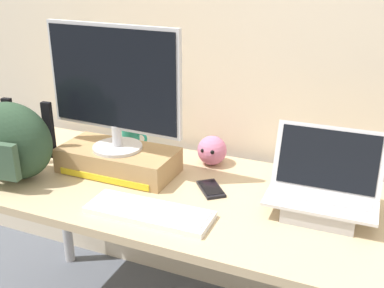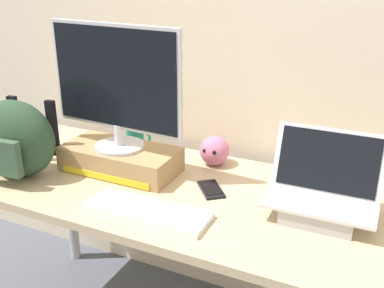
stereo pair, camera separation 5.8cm
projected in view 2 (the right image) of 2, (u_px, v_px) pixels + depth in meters
name	position (u px, v px, depth m)	size (l,w,h in m)	color
back_wall	(242.00, 7.00, 1.79)	(7.00, 0.10, 2.60)	beige
desk	(192.00, 209.00, 1.66)	(1.76, 0.69, 0.71)	tan
toner_box_yellow	(121.00, 159.00, 1.78)	(0.44, 0.22, 0.09)	#A88456
desktop_monitor	(116.00, 85.00, 1.67)	(0.54, 0.19, 0.46)	silver
open_laptop	(321.00, 200.00, 1.46)	(0.35, 0.23, 0.27)	#ADADB2
external_keyboard	(147.00, 211.00, 1.49)	(0.41, 0.15, 0.02)	white
messenger_backpack	(16.00, 139.00, 1.70)	(0.33, 0.26, 0.29)	#28422D
coffee_mug	(135.00, 137.00, 2.01)	(0.12, 0.08, 0.09)	#1E7F70
cell_phone	(211.00, 189.00, 1.64)	(0.14, 0.15, 0.01)	black
plush_toy	(214.00, 151.00, 1.83)	(0.12, 0.12, 0.12)	#CC7099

